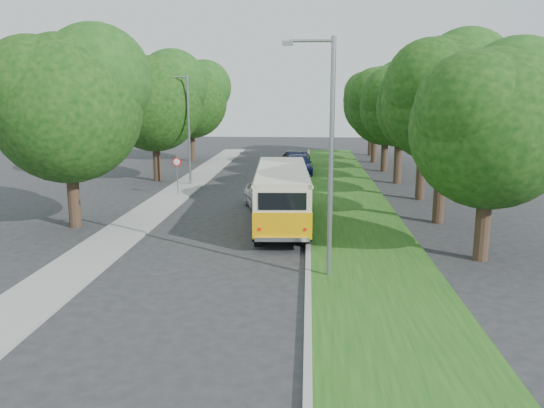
# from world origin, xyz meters

# --- Properties ---
(ground) EXTENTS (120.00, 120.00, 0.00)m
(ground) POSITION_xyz_m (0.00, 0.00, 0.00)
(ground) COLOR #272729
(ground) RESTS_ON ground
(curb) EXTENTS (0.20, 70.00, 0.15)m
(curb) POSITION_xyz_m (3.60, 5.00, 0.07)
(curb) COLOR gray
(curb) RESTS_ON ground
(grass_verge) EXTENTS (4.50, 70.00, 0.13)m
(grass_verge) POSITION_xyz_m (5.95, 5.00, 0.07)
(grass_verge) COLOR #1B4E14
(grass_verge) RESTS_ON ground
(sidewalk) EXTENTS (2.20, 70.00, 0.12)m
(sidewalk) POSITION_xyz_m (-4.80, 5.00, 0.06)
(sidewalk) COLOR gray
(sidewalk) RESTS_ON ground
(treeline) EXTENTS (24.27, 41.91, 9.46)m
(treeline) POSITION_xyz_m (3.15, 17.99, 5.93)
(treeline) COLOR #332319
(treeline) RESTS_ON ground
(lamppost_near) EXTENTS (1.71, 0.16, 8.00)m
(lamppost_near) POSITION_xyz_m (4.21, -2.50, 4.37)
(lamppost_near) COLOR gray
(lamppost_near) RESTS_ON ground
(lamppost_far) EXTENTS (1.71, 0.16, 7.50)m
(lamppost_far) POSITION_xyz_m (-4.70, 16.00, 4.12)
(lamppost_far) COLOR gray
(lamppost_far) RESTS_ON ground
(warning_sign) EXTENTS (0.56, 0.10, 2.50)m
(warning_sign) POSITION_xyz_m (-4.50, 11.98, 1.71)
(warning_sign) COLOR gray
(warning_sign) RESTS_ON ground
(vintage_bus) EXTENTS (2.95, 9.65, 2.83)m
(vintage_bus) POSITION_xyz_m (2.32, 4.95, 1.42)
(vintage_bus) COLOR #F4AA07
(vintage_bus) RESTS_ON ground
(car_silver) EXTENTS (2.91, 4.75, 1.51)m
(car_silver) POSITION_xyz_m (1.13, 8.67, 0.76)
(car_silver) COLOR silver
(car_silver) RESTS_ON ground
(car_white) EXTENTS (2.58, 4.53, 1.41)m
(car_white) POSITION_xyz_m (1.76, 14.99, 0.71)
(car_white) COLOR silver
(car_white) RESTS_ON ground
(car_blue) EXTENTS (2.46, 5.33, 1.51)m
(car_blue) POSITION_xyz_m (2.75, 22.02, 0.75)
(car_blue) COLOR navy
(car_blue) RESTS_ON ground
(car_grey) EXTENTS (3.15, 5.65, 1.49)m
(car_grey) POSITION_xyz_m (2.21, 25.35, 0.75)
(car_grey) COLOR #5B5D63
(car_grey) RESTS_ON ground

